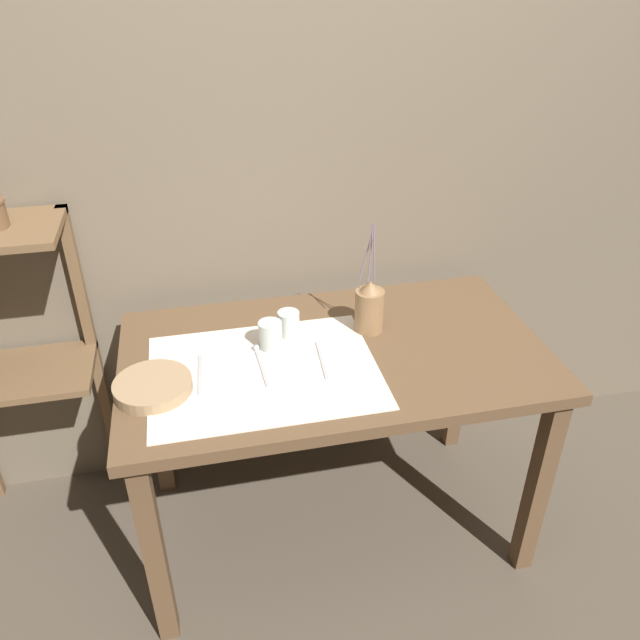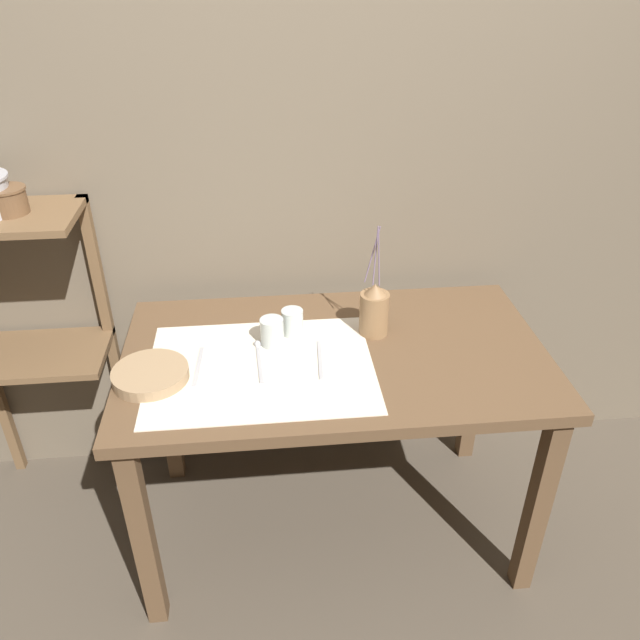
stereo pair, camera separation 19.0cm
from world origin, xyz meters
TOP-DOWN VIEW (x-y plane):
  - ground_plane at (0.00, 0.00)m, footprint 12.00×12.00m
  - stone_wall_back at (0.00, 0.50)m, footprint 7.00×0.06m
  - wooden_table at (0.00, 0.00)m, footprint 1.36×0.77m
  - wooden_shelf_unit at (-1.05, 0.33)m, footprint 0.51×0.31m
  - linen_cloth at (-0.24, -0.07)m, footprint 0.69×0.52m
  - pitcher_with_flowers at (0.14, 0.10)m, footprint 0.10×0.10m
  - wooden_bowl at (-0.56, -0.09)m, footprint 0.23×0.23m
  - glass_tumbler_near at (-0.20, 0.06)m, footprint 0.08×0.08m
  - glass_tumbler_far at (-0.13, 0.12)m, footprint 0.07×0.07m
  - fork_outer at (-0.43, -0.05)m, footprint 0.02×0.21m
  - spoon_inner at (-0.24, 0.01)m, footprint 0.03×0.22m
  - knife_center at (-0.05, -0.05)m, footprint 0.02×0.21m

SIDE VIEW (x-z plane):
  - ground_plane at x=0.00m, z-range 0.00..0.00m
  - wooden_table at x=0.00m, z-range 0.30..1.09m
  - linen_cloth at x=-0.24m, z-range 0.79..0.80m
  - fork_outer at x=-0.43m, z-range 0.80..0.80m
  - knife_center at x=-0.05m, z-range 0.80..0.80m
  - spoon_inner at x=-0.24m, z-range 0.79..0.81m
  - wooden_bowl at x=-0.56m, z-range 0.79..0.83m
  - wooden_shelf_unit at x=-1.05m, z-range 0.23..1.42m
  - glass_tumbler_far at x=-0.13m, z-range 0.80..0.88m
  - glass_tumbler_near at x=-0.20m, z-range 0.80..0.89m
  - pitcher_with_flowers at x=0.14m, z-range 0.69..1.07m
  - stone_wall_back at x=0.00m, z-range 0.00..2.40m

